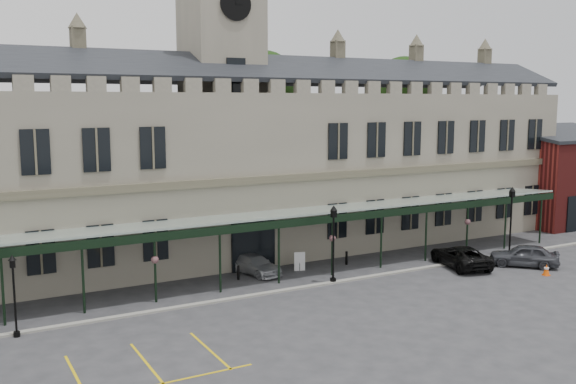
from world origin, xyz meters
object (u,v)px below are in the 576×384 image
traffic_cone (546,270)px  lamp_post_right (511,215)px  sign_board (300,262)px  car_right_a (524,255)px  lamp_post_left (14,289)px  car_taxi (255,264)px  lamp_post_mid (333,237)px  clock_tower (222,78)px  car_van (460,256)px  station_building (223,169)px

traffic_cone → lamp_post_right: bearing=66.9°
sign_board → car_right_a: (14.33, -6.53, 0.16)m
lamp_post_left → car_right_a: size_ratio=0.89×
lamp_post_right → car_taxi: bearing=166.4°
lamp_post_mid → car_taxi: bearing=127.3°
lamp_post_left → car_right_a: lamp_post_left is taller
clock_tower → lamp_post_left: clock_tower is taller
lamp_post_mid → car_taxi: lamp_post_mid is taller
lamp_post_mid → car_taxi: 6.04m
lamp_post_mid → lamp_post_right: 15.56m
lamp_post_left → car_taxi: lamp_post_left is taller
clock_tower → car_right_a: bearing=-38.1°
clock_tower → car_taxi: size_ratio=5.74×
lamp_post_mid → car_right_a: size_ratio=1.08×
lamp_post_right → sign_board: size_ratio=4.03×
car_van → car_right_a: 4.50m
lamp_post_left → car_right_a: bearing=-4.4°
traffic_cone → sign_board: (-13.74, 8.91, 0.26)m
lamp_post_left → lamp_post_mid: bearing=1.3°
lamp_post_mid → traffic_cone: size_ratio=6.62×
lamp_post_left → car_right_a: 32.78m
traffic_cone → car_right_a: bearing=76.1°
car_van → lamp_post_left: bearing=13.0°
lamp_post_right → sign_board: 16.55m
station_building → lamp_post_right: 21.61m
lamp_post_right → car_van: lamp_post_right is taller
lamp_post_left → sign_board: bearing=12.5°
traffic_cone → car_taxi: car_taxi is taller
traffic_cone → sign_board: size_ratio=0.59×
lamp_post_right → car_van: bearing=-173.1°
sign_board → traffic_cone: bearing=-16.3°
station_building → clock_tower: bearing=90.0°
lamp_post_mid → car_right_a: 14.43m
lamp_post_mid → traffic_cone: bearing=-21.6°
clock_tower → lamp_post_mid: (3.03, -10.42, -10.14)m
lamp_post_mid → car_taxi: size_ratio=1.16×
sign_board → car_van: 11.26m
lamp_post_left → lamp_post_mid: size_ratio=0.82×
station_building → sign_board: size_ratio=46.61×
lamp_post_left → car_van: 28.70m
lamp_post_right → sign_board: (-15.93, 3.78, -2.45)m
car_taxi → car_van: bearing=-35.9°
clock_tower → car_right_a: 24.86m
car_van → lamp_post_mid: bearing=9.1°
clock_tower → sign_board: bearing=-68.6°
lamp_post_left → car_van: (28.65, -0.41, -1.70)m
clock_tower → car_van: 21.18m
clock_tower → lamp_post_mid: 14.86m
lamp_post_mid → sign_board: size_ratio=3.89×
traffic_cone → car_taxi: 19.36m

